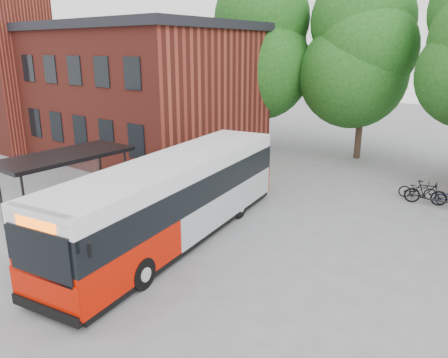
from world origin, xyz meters
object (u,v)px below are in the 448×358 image
Objects in this scene: bus_shelter at (68,187)px; bicycle_1 at (426,193)px; bicycle_0 at (418,190)px; city_bus at (176,200)px.

bicycle_1 is at bearing 44.47° from bus_shelter.
bicycle_0 is at bearing 47.30° from bus_shelter.
bicycle_1 is (6.54, 9.83, -1.01)m from city_bus.
city_bus is at bearing 132.43° from bicycle_1.
bus_shelter is 4.10× the size of bicycle_0.
bus_shelter is at bearing -173.69° from city_bus.
bicycle_0 is at bearing 25.14° from bicycle_1.
bicycle_0 is at bearing 50.59° from city_bus.
bus_shelter is 16.11m from bicycle_0.
bicycle_1 is (0.50, -0.62, 0.11)m from bicycle_0.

